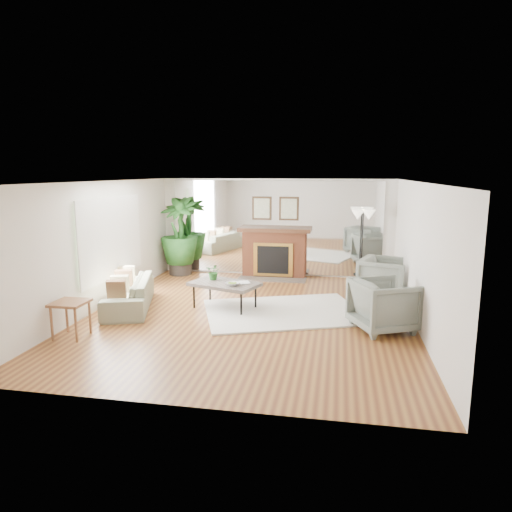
% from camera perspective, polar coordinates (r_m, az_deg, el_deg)
% --- Properties ---
extents(ground, '(7.00, 7.00, 0.00)m').
position_cam_1_polar(ground, '(8.73, -0.80, -7.37)').
color(ground, brown).
rests_on(ground, ground).
extents(wall_left, '(0.02, 7.00, 2.50)m').
position_cam_1_polar(wall_left, '(9.46, -18.88, 1.26)').
color(wall_left, silver).
rests_on(wall_left, ground).
extents(wall_right, '(0.02, 7.00, 2.50)m').
position_cam_1_polar(wall_right, '(8.38, 19.66, 0.07)').
color(wall_right, silver).
rests_on(wall_right, ground).
extents(wall_back, '(6.00, 0.02, 2.50)m').
position_cam_1_polar(wall_back, '(11.83, 2.46, 3.57)').
color(wall_back, silver).
rests_on(wall_back, ground).
extents(mirror_panel, '(5.40, 0.04, 2.40)m').
position_cam_1_polar(mirror_panel, '(11.81, 2.44, 3.56)').
color(mirror_panel, silver).
rests_on(mirror_panel, wall_back).
extents(window_panel, '(0.04, 2.40, 1.50)m').
position_cam_1_polar(window_panel, '(9.78, -17.63, 2.21)').
color(window_panel, '#B2E09E').
rests_on(window_panel, wall_left).
extents(fireplace, '(1.85, 0.83, 2.05)m').
position_cam_1_polar(fireplace, '(11.69, 2.28, 0.56)').
color(fireplace, brown).
rests_on(fireplace, ground).
extents(area_rug, '(3.48, 2.98, 0.03)m').
position_cam_1_polar(area_rug, '(8.88, 3.44, -6.96)').
color(area_rug, white).
rests_on(area_rug, ground).
extents(coffee_table, '(1.50, 1.16, 0.53)m').
position_cam_1_polar(coffee_table, '(9.02, -3.95, -3.60)').
color(coffee_table, '#5F544B').
rests_on(coffee_table, ground).
extents(sofa, '(1.38, 2.19, 0.60)m').
position_cam_1_polar(sofa, '(9.42, -15.61, -4.53)').
color(sofa, gray).
rests_on(sofa, ground).
extents(armchair_back, '(1.23, 1.21, 0.90)m').
position_cam_1_polar(armchair_back, '(10.03, 15.76, -2.74)').
color(armchair_back, slate).
rests_on(armchair_back, ground).
extents(armchair_front, '(1.28, 1.27, 0.88)m').
position_cam_1_polar(armchair_front, '(8.10, 15.69, -5.94)').
color(armchair_front, slate).
rests_on(armchair_front, ground).
extents(side_table, '(0.53, 0.53, 0.60)m').
position_cam_1_polar(side_table, '(8.05, -22.21, -5.96)').
color(side_table, '#905D39').
rests_on(side_table, ground).
extents(potted_ficus, '(1.11, 1.11, 2.03)m').
position_cam_1_polar(potted_ficus, '(12.07, -9.55, 2.78)').
color(potted_ficus, black).
rests_on(potted_ficus, ground).
extents(floor_lamp, '(0.58, 0.32, 1.78)m').
position_cam_1_polar(floor_lamp, '(11.29, 13.23, 4.33)').
color(floor_lamp, black).
rests_on(floor_lamp, ground).
extents(tabletop_plant, '(0.35, 0.32, 0.33)m').
position_cam_1_polar(tabletop_plant, '(9.23, -5.30, -1.97)').
color(tabletop_plant, '#2C6826').
rests_on(tabletop_plant, coffee_table).
extents(fruit_bowl, '(0.33, 0.33, 0.06)m').
position_cam_1_polar(fruit_bowl, '(8.76, -2.95, -3.50)').
color(fruit_bowl, '#905D39').
rests_on(fruit_bowl, coffee_table).
extents(book, '(0.28, 0.32, 0.02)m').
position_cam_1_polar(book, '(8.94, -2.06, -3.36)').
color(book, '#905D39').
rests_on(book, coffee_table).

